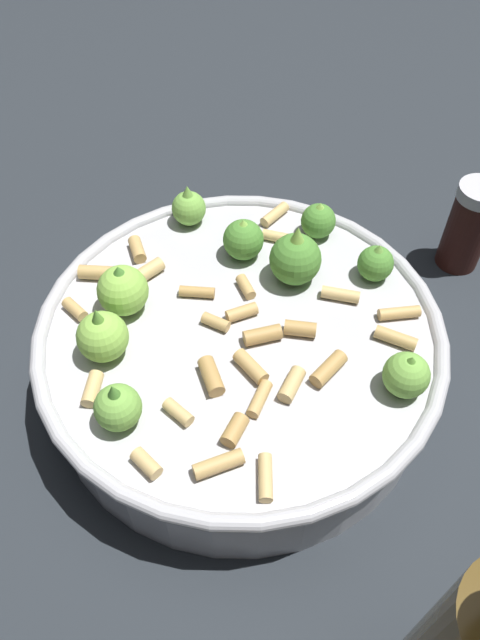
% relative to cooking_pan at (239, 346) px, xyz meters
% --- Properties ---
extents(ground_plane, '(2.40, 2.40, 0.00)m').
position_rel_cooking_pan_xyz_m(ground_plane, '(0.00, -0.00, -0.04)').
color(ground_plane, '#23282D').
extents(cooking_pan, '(0.33, 0.33, 0.12)m').
position_rel_cooking_pan_xyz_m(cooking_pan, '(0.00, 0.00, 0.00)').
color(cooking_pan, '#B7B7BC').
rests_on(cooking_pan, ground).
extents(pepper_shaker, '(0.04, 0.04, 0.09)m').
position_rel_cooking_pan_xyz_m(pepper_shaker, '(0.21, 0.17, 0.01)').
color(pepper_shaker, '#33140F').
rests_on(pepper_shaker, ground).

